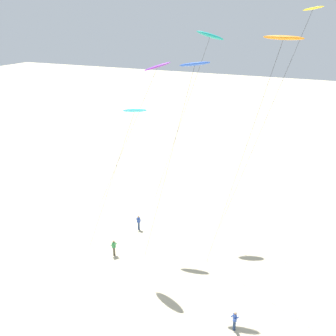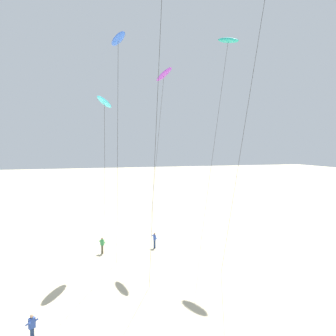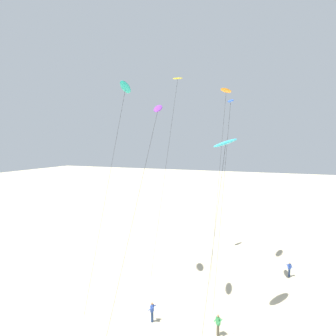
% 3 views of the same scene
% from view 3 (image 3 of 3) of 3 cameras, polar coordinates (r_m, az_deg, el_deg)
% --- Properties ---
extents(ground_plane, '(260.00, 260.00, 0.00)m').
position_cam_3_polar(ground_plane, '(30.70, 21.37, -24.49)').
color(ground_plane, beige).
extents(kite_orange, '(6.72, 1.18, 20.85)m').
position_cam_3_polar(kite_orange, '(38.11, 10.28, 13.16)').
color(kite_orange, orange).
rests_on(kite_orange, ground).
extents(kite_cyan, '(7.52, 2.05, 15.26)m').
position_cam_3_polar(kite_cyan, '(26.34, 10.17, 4.23)').
color(kite_cyan, '#33BFE0').
rests_on(kite_cyan, ground).
extents(kite_yellow, '(8.11, 1.04, 22.91)m').
position_cam_3_polar(kite_yellow, '(40.85, 1.54, 14.25)').
color(kite_yellow, yellow).
rests_on(kite_yellow, ground).
extents(kite_teal, '(8.33, 1.49, 20.87)m').
position_cam_3_polar(kite_teal, '(33.14, -7.61, 13.79)').
color(kite_teal, teal).
rests_on(kite_teal, ground).
extents(kite_purple, '(9.87, 1.39, 18.16)m').
position_cam_3_polar(kite_purple, '(27.55, -1.89, 10.10)').
color(kite_purple, purple).
rests_on(kite_purple, ground).
extents(kite_blue, '(6.14, 1.16, 19.00)m').
position_cam_3_polar(kite_blue, '(31.52, 11.03, 11.10)').
color(kite_blue, blue).
rests_on(kite_blue, ground).
extents(kite_flyer_nearest, '(0.54, 0.51, 1.67)m').
position_cam_3_polar(kite_flyer_nearest, '(28.90, -2.84, -24.10)').
color(kite_flyer_nearest, navy).
rests_on(kite_flyer_nearest, ground).
extents(kite_flyer_middle, '(0.72, 0.72, 1.67)m').
position_cam_3_polar(kite_flyer_middle, '(39.17, 20.77, -16.41)').
color(kite_flyer_middle, navy).
rests_on(kite_flyer_middle, ground).
extents(kite_flyer_furthest, '(0.72, 0.72, 1.67)m').
position_cam_3_polar(kite_flyer_furthest, '(27.53, 8.87, -25.75)').
color(kite_flyer_furthest, '#4C4738').
rests_on(kite_flyer_furthest, ground).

